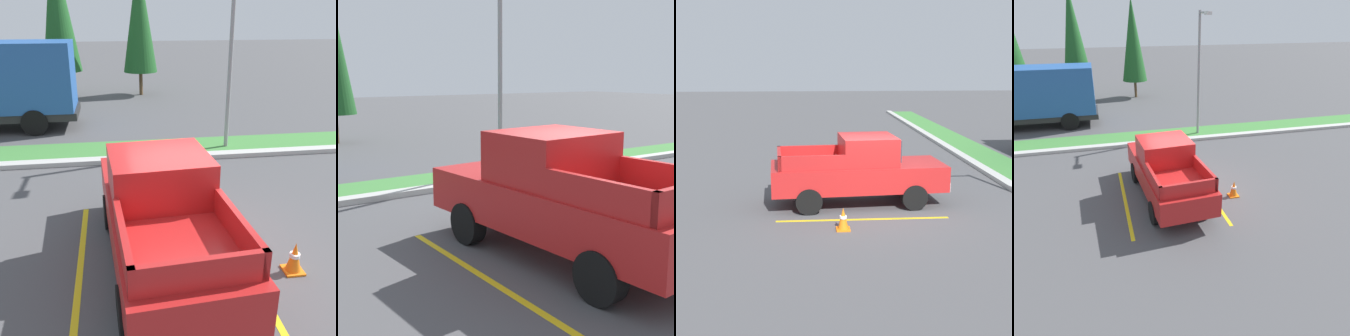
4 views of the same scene
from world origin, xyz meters
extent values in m
plane|color=#4C4C4F|center=(0.00, 0.00, 0.00)|extent=(120.00, 120.00, 0.00)
cube|color=yellow|center=(-2.28, -0.51, 0.00)|extent=(0.12, 4.80, 0.01)
cube|color=yellow|center=(0.82, -0.51, 0.00)|extent=(0.12, 4.80, 0.01)
cylinder|color=black|center=(-1.68, 0.98, 0.38)|extent=(0.33, 0.78, 0.76)
cylinder|color=black|center=(0.01, 1.10, 0.38)|extent=(0.33, 0.78, 0.76)
cylinder|color=black|center=(-1.47, -2.11, 0.38)|extent=(0.33, 0.78, 0.76)
cylinder|color=black|center=(0.22, -2.00, 0.38)|extent=(0.33, 0.78, 0.76)
cube|color=red|center=(-0.73, -0.51, 0.88)|extent=(2.25, 5.32, 0.76)
cube|color=red|center=(-0.75, -0.21, 1.68)|extent=(1.86, 1.72, 0.84)
cube|color=#2D3842|center=(-0.81, 0.61, 1.73)|extent=(1.62, 0.17, 0.63)
cube|color=red|center=(-1.48, -2.01, 1.48)|extent=(0.23, 1.90, 0.44)
cube|color=red|center=(0.22, -1.90, 1.48)|extent=(0.23, 1.90, 0.44)
cube|color=red|center=(-0.57, -2.85, 1.48)|extent=(1.80, 0.22, 0.44)
cube|color=silver|center=(-0.90, 2.04, 0.64)|extent=(1.81, 0.28, 0.28)
cube|color=orange|center=(1.61, -1.12, 0.02)|extent=(0.36, 0.36, 0.04)
cone|color=orange|center=(1.61, -1.12, 0.32)|extent=(0.28, 0.28, 0.56)
cylinder|color=white|center=(1.61, -1.12, 0.35)|extent=(0.19, 0.19, 0.07)
camera|label=1|loc=(-1.54, -6.66, 4.45)|focal=41.59mm
camera|label=2|loc=(-5.99, -6.40, 3.02)|focal=52.23mm
camera|label=3|loc=(13.29, -1.96, 4.24)|focal=50.93mm
camera|label=4|loc=(-2.90, -11.06, 6.11)|focal=35.83mm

